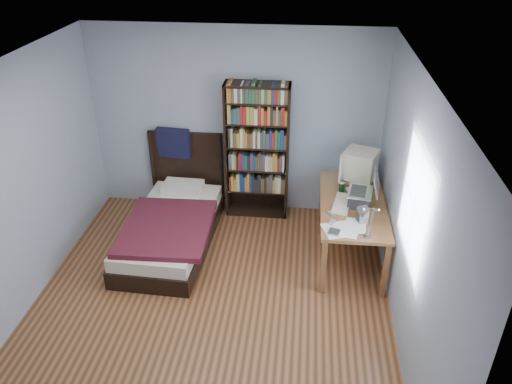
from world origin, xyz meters
TOP-DOWN VIEW (x-y plane):
  - room at (0.03, -0.00)m, footprint 4.20×4.24m
  - desk at (1.51, 1.52)m, footprint 0.75×1.58m
  - crt_monitor at (1.58, 1.57)m, footprint 0.50×0.46m
  - laptop at (1.58, 1.04)m, footprint 0.40×0.40m
  - desk_lamp at (1.49, 0.03)m, footprint 0.23×0.51m
  - keyboard at (1.37, 1.02)m, footprint 0.26×0.48m
  - speaker at (1.57, 0.67)m, footprint 0.12×0.12m
  - soda_can at (1.38, 1.32)m, footprint 0.06×0.06m
  - mouse at (1.46, 1.36)m, footprint 0.06×0.10m
  - phone_silver at (1.24, 0.79)m, footprint 0.10×0.11m
  - phone_grey at (1.25, 0.62)m, footprint 0.08×0.11m
  - external_drive at (1.27, 0.43)m, footprint 0.14×0.14m
  - bookshelf at (0.30, 1.94)m, footprint 0.83×0.30m
  - bed at (-0.68, 1.14)m, footprint 1.07×2.05m

SIDE VIEW (x-z plane):
  - bed at x=-0.68m, z-range -0.32..0.84m
  - desk at x=1.51m, z-range 0.05..0.78m
  - phone_silver at x=1.24m, z-range 0.73..0.75m
  - phone_grey at x=1.25m, z-range 0.73..0.75m
  - external_drive at x=1.27m, z-range 0.73..0.75m
  - keyboard at x=1.37m, z-range 0.72..0.77m
  - mouse at x=1.46m, z-range 0.73..0.76m
  - soda_can at x=1.38m, z-range 0.73..0.85m
  - speaker at x=1.57m, z-range 0.73..0.91m
  - laptop at x=1.58m, z-range 0.63..1.06m
  - bookshelf at x=0.30m, z-range 0.00..1.84m
  - crt_monitor at x=1.58m, z-range 0.76..1.20m
  - desk_lamp at x=1.49m, z-range 0.91..1.51m
  - room at x=0.03m, z-range 0.00..2.50m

